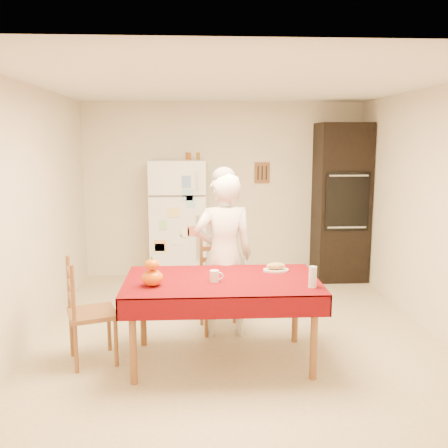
{
  "coord_description": "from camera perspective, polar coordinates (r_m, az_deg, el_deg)",
  "views": [
    {
      "loc": [
        -0.4,
        -4.93,
        1.98
      ],
      "look_at": [
        -0.11,
        0.2,
        1.1
      ],
      "focal_mm": 40.0,
      "sensor_mm": 36.0,
      "label": 1
    }
  ],
  "objects": [
    {
      "name": "seated_woman",
      "position": [
        5.0,
        -0.0,
        -3.64
      ],
      "size": [
        0.64,
        0.46,
        1.66
      ],
      "primitive_type": "imported",
      "rotation": [
        0.0,
        0.0,
        3.25
      ],
      "color": "white",
      "rests_on": "floor"
    },
    {
      "name": "spice_jar_mid",
      "position": [
        6.87,
        -3.98,
        7.75
      ],
      "size": [
        0.05,
        0.05,
        0.1
      ],
      "primitive_type": "cylinder",
      "color": "brown",
      "rests_on": "refrigerator"
    },
    {
      "name": "oven_cabinet",
      "position": [
        7.21,
        13.2,
        2.43
      ],
      "size": [
        0.7,
        0.62,
        2.2
      ],
      "color": "black",
      "rests_on": "floor"
    },
    {
      "name": "dining_table",
      "position": [
        4.43,
        -0.25,
        -7.2
      ],
      "size": [
        1.7,
        1.0,
        0.76
      ],
      "color": "brown",
      "rests_on": "floor"
    },
    {
      "name": "chair_far",
      "position": [
        5.26,
        -0.49,
        -6.57
      ],
      "size": [
        0.47,
        0.45,
        0.95
      ],
      "rotation": [
        0.0,
        0.0,
        0.12
      ],
      "color": "brown",
      "rests_on": "floor"
    },
    {
      "name": "pumpkin_lower",
      "position": [
        4.25,
        -8.19,
        -6.11
      ],
      "size": [
        0.18,
        0.18,
        0.14
      ],
      "primitive_type": "ellipsoid",
      "color": "#D25604",
      "rests_on": "dining_table"
    },
    {
      "name": "spice_jar_right",
      "position": [
        6.87,
        -2.99,
        7.76
      ],
      "size": [
        0.05,
        0.05,
        0.1
      ],
      "primitive_type": "cylinder",
      "color": "brown",
      "rests_on": "refrigerator"
    },
    {
      "name": "wine_glass",
      "position": [
        4.23,
        10.1,
        -5.96
      ],
      "size": [
        0.07,
        0.07,
        0.18
      ],
      "primitive_type": "cylinder",
      "color": "silver",
      "rests_on": "dining_table"
    },
    {
      "name": "pumpkin_upper",
      "position": [
        4.22,
        -8.23,
        -4.61
      ],
      "size": [
        0.12,
        0.12,
        0.09
      ],
      "primitive_type": "ellipsoid",
      "color": "#DE5F05",
      "rests_on": "pumpkin_lower"
    },
    {
      "name": "bread_loaf",
      "position": [
        4.69,
        5.97,
        -4.79
      ],
      "size": [
        0.18,
        0.1,
        0.06
      ],
      "primitive_type": "ellipsoid",
      "color": "#A48350",
      "rests_on": "bread_plate"
    },
    {
      "name": "refrigerator",
      "position": [
        6.91,
        -5.22,
        0.24
      ],
      "size": [
        0.75,
        0.74,
        1.7
      ],
      "color": "white",
      "rests_on": "floor"
    },
    {
      "name": "coffee_mug",
      "position": [
        4.32,
        -1.11,
        -5.98
      ],
      "size": [
        0.08,
        0.08,
        0.1
      ],
      "primitive_type": "cylinder",
      "color": "silver",
      "rests_on": "dining_table"
    },
    {
      "name": "spice_jar_left",
      "position": [
        6.87,
        -4.23,
        7.75
      ],
      "size": [
        0.05,
        0.05,
        0.1
      ],
      "primitive_type": "cylinder",
      "color": "brown",
      "rests_on": "refrigerator"
    },
    {
      "name": "bread_plate",
      "position": [
        4.7,
        5.96,
        -5.26
      ],
      "size": [
        0.24,
        0.24,
        0.02
      ],
      "primitive_type": "cylinder",
      "color": "silver",
      "rests_on": "dining_table"
    },
    {
      "name": "room_shell",
      "position": [
        4.97,
        1.46,
        5.56
      ],
      "size": [
        4.02,
        4.52,
        2.51
      ],
      "color": "#EFE5C9",
      "rests_on": "ground"
    },
    {
      "name": "floor",
      "position": [
        5.33,
        1.38,
        -12.11
      ],
      "size": [
        4.5,
        4.5,
        0.0
      ],
      "primitive_type": "plane",
      "color": "tan",
      "rests_on": "ground"
    },
    {
      "name": "chair_left",
      "position": [
        4.62,
        -15.65,
        -9.24
      ],
      "size": [
        0.52,
        0.53,
        0.95
      ],
      "rotation": [
        0.0,
        0.0,
        1.91
      ],
      "color": "brown",
      "rests_on": "floor"
    }
  ]
}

